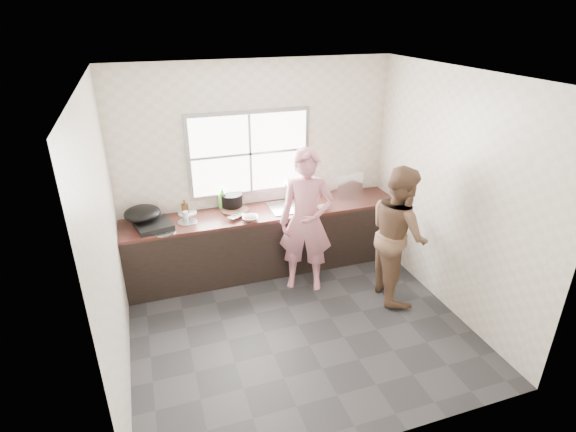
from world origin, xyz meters
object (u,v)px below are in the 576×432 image
object	(u,v)px
cutting_board	(235,211)
pot_lid_left	(164,231)
person_side	(398,234)
plate_food	(187,213)
bowl_held	(323,208)
wok	(142,213)
burner	(154,225)
pot_lid_right	(188,222)
bottle_brown_short	(234,203)
bowl_mince	(250,218)
dish_rack	(344,182)
bottle_green	(222,198)
bottle_brown_tall	(185,208)
woman	(306,226)
glass_jar	(185,215)
bowl_crabs	(308,206)
black_pot	(232,201)

from	to	relation	value
cutting_board	pot_lid_left	size ratio (longest dim) A/B	1.27
person_side	plate_food	xyz separation A→B (m)	(-2.28, 1.30, 0.04)
bowl_held	plate_food	xyz separation A→B (m)	(-1.68, 0.44, -0.02)
bowl_held	wok	distance (m)	2.24
burner	pot_lid_right	bearing A→B (deg)	2.33
pot_lid_left	pot_lid_right	distance (m)	0.34
bottle_brown_short	pot_lid_left	bearing A→B (deg)	-157.08
bowl_held	wok	world-z (taller)	wok
bowl_mince	dish_rack	distance (m)	1.53
bottle_green	bottle_brown_short	distance (m)	0.17
cutting_board	bottle_brown_tall	size ratio (longest dim) A/B	2.08
wok	pot_lid_right	world-z (taller)	wok
woman	bottle_green	size ratio (longest dim) A/B	5.42
wok	dish_rack	bearing A→B (deg)	2.99
bottle_brown_tall	glass_jar	xyz separation A→B (m)	(-0.01, -0.15, -0.04)
plate_food	woman	bearing A→B (deg)	-30.67
bowl_held	bottle_brown_short	world-z (taller)	bottle_brown_short
bottle_brown_short	bowl_mince	bearing A→B (deg)	-73.93
dish_rack	pot_lid_left	size ratio (longest dim) A/B	1.59
bowl_crabs	bowl_held	size ratio (longest dim) A/B	1.00
bottle_brown_short	plate_food	bearing A→B (deg)	175.36
woman	wok	distance (m)	1.97
bowl_crabs	plate_food	xyz separation A→B (m)	(-1.51, 0.34, -0.02)
dish_rack	pot_lid_left	world-z (taller)	dish_rack
person_side	bottle_green	distance (m)	2.25
bowl_crabs	burner	bearing A→B (deg)	178.25
woman	pot_lid_left	distance (m)	1.68
person_side	bottle_green	size ratio (longest dim) A/B	5.35
cutting_board	burner	bearing A→B (deg)	-172.48
bowl_crabs	black_pot	bearing A→B (deg)	161.28
plate_food	burner	bearing A→B (deg)	-147.30
bottle_green	wok	bearing A→B (deg)	-171.92
bowl_crabs	dish_rack	xyz separation A→B (m)	(0.66, 0.34, 0.13)
person_side	pot_lid_left	distance (m)	2.75
wok	pot_lid_left	bearing A→B (deg)	-54.38
bottle_green	glass_jar	xyz separation A→B (m)	(-0.50, -0.15, -0.11)
dish_rack	bowl_crabs	bearing A→B (deg)	-165.10
bowl_crabs	bowl_held	world-z (taller)	same
bowl_mince	black_pot	distance (m)	0.45
bottle_green	pot_lid_left	bearing A→B (deg)	-150.72
person_side	bottle_brown_tall	xyz separation A→B (m)	(-2.31, 1.30, 0.12)
bowl_held	burner	size ratio (longest dim) A/B	0.46
person_side	black_pot	bearing A→B (deg)	61.05
black_pot	pot_lid_left	distance (m)	1.00
person_side	glass_jar	size ratio (longest dim) A/B	17.33
cutting_board	pot_lid_left	distance (m)	0.96
pot_lid_left	pot_lid_right	bearing A→B (deg)	31.47
bottle_brown_tall	wok	xyz separation A→B (m)	(-0.51, -0.14, 0.06)
cutting_board	glass_jar	distance (m)	0.63
bowl_crabs	wok	bearing A→B (deg)	174.60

